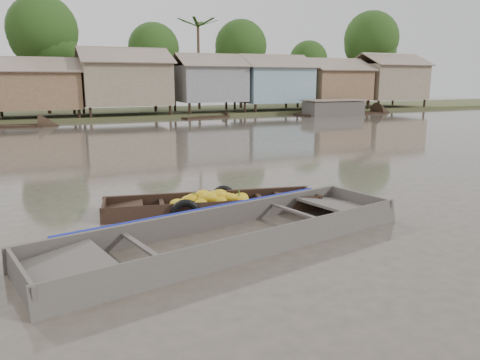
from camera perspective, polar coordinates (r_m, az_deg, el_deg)
name	(u,v)px	position (r m, az deg, el deg)	size (l,w,h in m)	color
ground	(270,228)	(9.74, 3.64, -5.85)	(120.00, 120.00, 0.00)	#464136
riverbank	(126,78)	(40.73, -13.78, 11.99)	(120.00, 12.47, 10.22)	#384723
banana_boat	(210,205)	(10.95, -3.67, -3.11)	(5.17, 2.15, 0.71)	black
viewer_boat	(230,240)	(8.85, -1.25, -7.31)	(7.66, 3.44, 0.60)	#49423E
distant_boats	(277,115)	(36.87, 4.56, 7.87)	(48.89, 16.22, 1.38)	black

